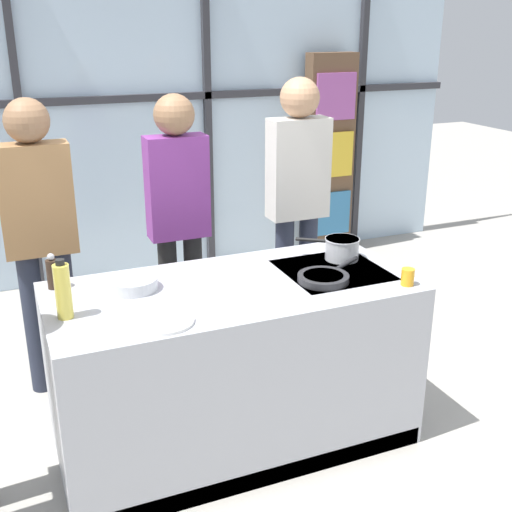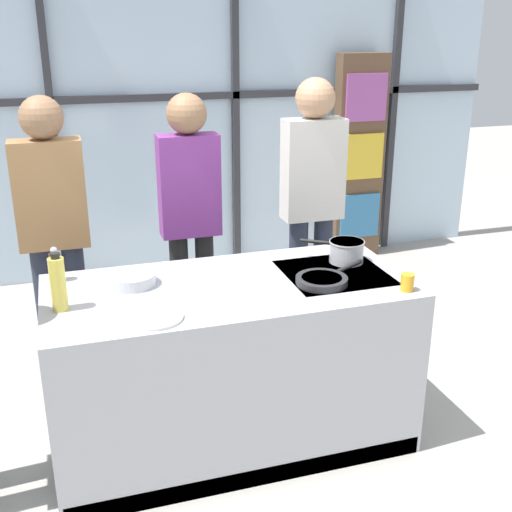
{
  "view_description": "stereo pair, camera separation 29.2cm",
  "coord_description": "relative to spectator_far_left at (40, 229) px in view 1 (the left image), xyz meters",
  "views": [
    {
      "loc": [
        -1.03,
        -2.76,
        2.13
      ],
      "look_at": [
        0.17,
        0.1,
        1.0
      ],
      "focal_mm": 45.0,
      "sensor_mm": 36.0,
      "label": 1
    },
    {
      "loc": [
        -0.75,
        -2.86,
        2.13
      ],
      "look_at": [
        0.17,
        0.1,
        1.0
      ],
      "focal_mm": 45.0,
      "sensor_mm": 36.0,
      "label": 2
    }
  ],
  "objects": [
    {
      "name": "bookshelf",
      "position": [
        2.73,
        1.54,
        -0.08
      ],
      "size": [
        0.46,
        0.19,
        1.88
      ],
      "color": "brown",
      "rests_on": "ground_plane"
    },
    {
      "name": "ground_plane",
      "position": [
        0.82,
        -0.93,
        -1.02
      ],
      "size": [
        18.0,
        18.0,
        0.0
      ],
      "primitive_type": "plane",
      "color": "#ADA89E"
    },
    {
      "name": "juice_glass_near",
      "position": [
        1.63,
        -1.26,
        -0.08
      ],
      "size": [
        0.07,
        0.07,
        0.09
      ],
      "primitive_type": "cylinder",
      "color": "orange",
      "rests_on": "demo_island"
    },
    {
      "name": "back_window_wall",
      "position": [
        0.82,
        1.72,
        0.38
      ],
      "size": [
        6.4,
        0.1,
        2.8
      ],
      "color": "silver",
      "rests_on": "ground_plane"
    },
    {
      "name": "spectator_far_left",
      "position": [
        0.0,
        0.0,
        0.0
      ],
      "size": [
        0.4,
        0.25,
        1.76
      ],
      "rotation": [
        0.0,
        0.0,
        3.14
      ],
      "color": "#232838",
      "rests_on": "ground_plane"
    },
    {
      "name": "white_plate",
      "position": [
        0.4,
        -1.21,
        -0.12
      ],
      "size": [
        0.26,
        0.26,
        0.01
      ],
      "primitive_type": "cylinder",
      "color": "white",
      "rests_on": "demo_island"
    },
    {
      "name": "pepper_grinder",
      "position": [
        -0.0,
        -0.62,
        -0.04
      ],
      "size": [
        0.06,
        0.06,
        0.18
      ],
      "color": "#332319",
      "rests_on": "demo_island"
    },
    {
      "name": "mixing_bowl",
      "position": [
        0.35,
        -0.79,
        -0.09
      ],
      "size": [
        0.24,
        0.24,
        0.06
      ],
      "color": "silver",
      "rests_on": "demo_island"
    },
    {
      "name": "oil_bottle",
      "position": [
        0.01,
        -0.99,
        0.0
      ],
      "size": [
        0.07,
        0.07,
        0.27
      ],
      "color": "#E0CC4C",
      "rests_on": "demo_island"
    },
    {
      "name": "frying_pan",
      "position": [
        1.27,
        -1.06,
        -0.11
      ],
      "size": [
        0.43,
        0.31,
        0.04
      ],
      "color": "#232326",
      "rests_on": "demo_island"
    },
    {
      "name": "spectator_center_left",
      "position": [
        0.82,
        -0.0,
        0.01
      ],
      "size": [
        0.37,
        0.24,
        1.74
      ],
      "rotation": [
        0.0,
        0.0,
        3.14
      ],
      "color": "black",
      "rests_on": "ground_plane"
    },
    {
      "name": "saucepan",
      "position": [
        1.51,
        -0.81,
        -0.06
      ],
      "size": [
        0.31,
        0.25,
        0.12
      ],
      "color": "silver",
      "rests_on": "demo_island"
    },
    {
      "name": "demo_island",
      "position": [
        0.82,
        -0.94,
        -0.57
      ],
      "size": [
        1.82,
        0.85,
        0.9
      ],
      "color": "#A8AAB2",
      "rests_on": "ground_plane"
    },
    {
      "name": "spectator_center_right",
      "position": [
        1.64,
        0.0,
        0.04
      ],
      "size": [
        0.4,
        0.25,
        1.81
      ],
      "rotation": [
        0.0,
        0.0,
        3.14
      ],
      "color": "#232838",
      "rests_on": "ground_plane"
    }
  ]
}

